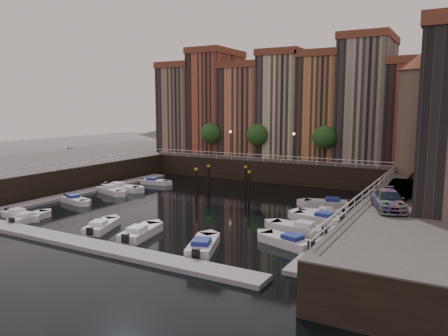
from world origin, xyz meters
The scene contains 31 objects.
ground centered at (0.00, 0.00, 0.00)m, with size 200.00×200.00×0.00m, color black.
quay_far centered at (0.00, 26.00, 1.50)m, with size 80.00×20.00×3.00m, color black.
quay_left centered at (-28.00, -2.00, 1.50)m, with size 20.00×36.00×3.00m, color black.
dock_left centered at (-16.20, -1.00, 0.17)m, with size 2.00×28.00×0.35m, color gray.
dock_right centered at (16.20, -1.00, 0.17)m, with size 2.00×28.00×0.35m, color gray.
dock_near centered at (0.00, -17.00, 0.17)m, with size 30.00×2.00×0.35m, color gray.
mountains centered at (1.72, 110.00, 7.92)m, with size 145.00×100.00×18.00m.
far_terrace centered at (3.31, 23.50, 10.95)m, with size 48.70×10.30×17.50m.
corner_tower centered at (20.00, 14.50, 10.19)m, with size 5.20×5.20×13.80m.
promenade_trees centered at (-1.33, 18.20, 6.58)m, with size 21.20×3.20×5.20m.
street_lamps centered at (-1.00, 17.20, 5.90)m, with size 10.36×0.36×4.18m.
railings centered at (0.00, 4.88, 3.79)m, with size 36.08×34.04×0.52m.
gangway centered at (17.10, 10.00, 1.92)m, with size 2.78×8.32×3.73m.
mooring_pilings centered at (-0.28, 5.18, 1.65)m, with size 7.03×5.02×3.78m.
boat_left_0 centered at (-12.32, -14.00, 0.33)m, with size 4.26×1.64×0.97m.
boat_left_1 centered at (-12.96, -6.58, 0.33)m, with size 4.34×2.35×0.97m.
boat_left_2 centered at (-13.31, -0.54, 0.37)m, with size 4.92×2.96×1.10m.
boat_left_3 centered at (-13.28, 1.26, 0.39)m, with size 5.20×2.49×1.17m.
boat_left_4 centered at (-12.75, 7.37, 0.32)m, with size 4.25×2.01×0.96m.
boat_right_0 centered at (13.40, -9.26, 0.37)m, with size 4.87×3.07×1.10m.
boat_right_1 centered at (12.93, -5.40, 0.38)m, with size 5.01×2.17×1.13m.
boat_right_2 centered at (13.46, -1.26, 0.38)m, with size 4.98×2.37×1.12m.
boat_right_3 centered at (13.00, 1.00, 0.34)m, with size 4.51×2.97×1.02m.
boat_right_4 centered at (12.34, 5.41, 0.38)m, with size 4.98×3.04×1.12m.
boat_near_0 centered at (-10.72, -14.19, 0.32)m, with size 1.95×4.25×0.96m.
boat_near_1 centered at (-2.44, -13.13, 0.35)m, with size 2.94×4.61×1.04m.
boat_near_2 centered at (1.87, -13.04, 0.38)m, with size 2.56×5.02×1.13m.
boat_near_3 centered at (8.25, -13.46, 0.38)m, with size 3.30×5.06×1.14m.
car_a centered at (21.03, 4.84, 3.67)m, with size 1.59×3.96×1.35m, color gray.
car_b centered at (20.48, -1.45, 3.77)m, with size 1.63×4.67×1.54m, color gray.
car_c centered at (20.21, -6.33, 3.72)m, with size 2.03×4.98×1.45m, color gray.
Camera 1 is at (25.09, -40.24, 10.78)m, focal length 35.00 mm.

